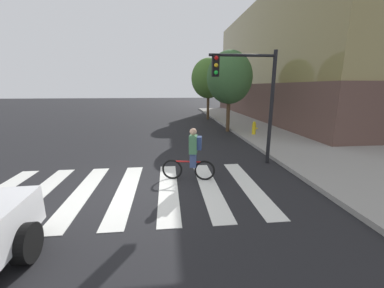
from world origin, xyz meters
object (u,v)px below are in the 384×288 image
(cyclist, at_px, (192,155))
(fire_hydrant, at_px, (254,128))
(street_tree_near, at_px, (229,78))
(street_tree_mid, at_px, (208,78))
(traffic_light_near, at_px, (251,89))

(cyclist, height_order, fire_hydrant, cyclist)
(street_tree_near, xyz_separation_m, street_tree_mid, (-0.28, 6.15, 0.16))
(cyclist, height_order, street_tree_near, street_tree_near)
(traffic_light_near, xyz_separation_m, street_tree_mid, (0.71, 12.96, 0.80))
(fire_hydrant, distance_m, street_tree_mid, 8.75)
(cyclist, bearing_deg, fire_hydrant, 55.04)
(street_tree_near, bearing_deg, traffic_light_near, -98.33)
(street_tree_mid, bearing_deg, fire_hydrant, -80.14)
(cyclist, xyz_separation_m, street_tree_mid, (3.02, 14.36, 2.82))
(traffic_light_near, bearing_deg, street_tree_mid, 86.85)
(cyclist, relative_size, street_tree_mid, 0.31)
(traffic_light_near, relative_size, street_tree_mid, 0.77)
(fire_hydrant, xyz_separation_m, street_tree_near, (-1.11, 1.90, 2.97))
(traffic_light_near, height_order, fire_hydrant, traffic_light_near)
(fire_hydrant, relative_size, street_tree_near, 0.15)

